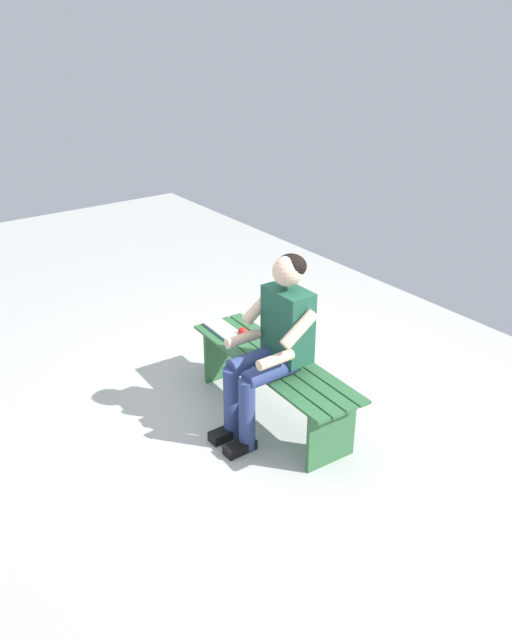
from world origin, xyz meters
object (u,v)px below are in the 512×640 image
(book_open, at_px, (225,331))
(bench_near, at_px, (273,374))
(person_seated, at_px, (273,340))
(apple, at_px, (243,332))

(book_open, bearing_deg, bench_near, -173.14)
(person_seated, bearing_deg, book_open, -5.15)
(person_seated, xyz_separation_m, apple, (0.54, -0.13, -0.20))
(bench_near, bearing_deg, person_seated, 140.89)
(apple, xyz_separation_m, book_open, (0.14, 0.07, -0.03))
(bench_near, xyz_separation_m, book_open, (0.55, 0.04, 0.13))
(bench_near, height_order, person_seated, person_seated)
(apple, bearing_deg, bench_near, 175.72)
(apple, bearing_deg, person_seated, 166.21)
(person_seated, bearing_deg, apple, -13.79)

